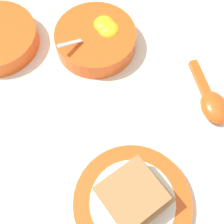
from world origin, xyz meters
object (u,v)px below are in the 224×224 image
at_px(egg_bowl, 96,39).
at_px(toast_plate, 132,203).
at_px(soup_spoon, 212,103).
at_px(toast_sandwich, 135,196).

relative_size(egg_bowl, toast_plate, 0.84).
bearing_deg(soup_spoon, toast_sandwich, 158.86).
xyz_separation_m(egg_bowl, soup_spoon, (-0.06, -0.25, -0.01)).
relative_size(toast_sandwich, soup_spoon, 0.91).
xyz_separation_m(egg_bowl, toast_plate, (-0.28, -0.17, -0.01)).
height_order(egg_bowl, soup_spoon, egg_bowl).
distance_m(egg_bowl, toast_plate, 0.32).
bearing_deg(soup_spoon, egg_bowl, 76.91).
distance_m(egg_bowl, soup_spoon, 0.26).
xyz_separation_m(toast_sandwich, soup_spoon, (0.21, -0.08, -0.03)).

